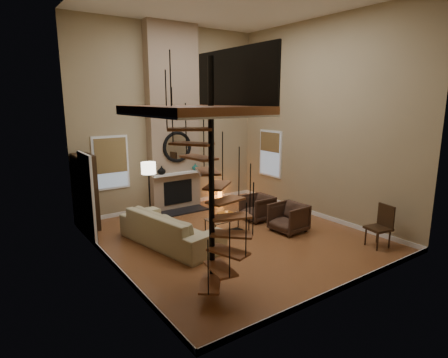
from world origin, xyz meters
TOP-DOWN VIEW (x-y plane):
  - ground at (0.00, 0.00)m, footprint 6.00×6.50m
  - back_wall at (0.00, 3.25)m, footprint 6.00×0.02m
  - front_wall at (0.00, -3.25)m, footprint 6.00×0.02m
  - left_wall at (-3.00, 0.00)m, footprint 0.02×6.50m
  - right_wall at (3.00, 0.00)m, footprint 0.02×6.50m
  - baseboard_back at (0.00, 3.24)m, footprint 6.00×0.02m
  - baseboard_front at (0.00, -3.24)m, footprint 6.00×0.02m
  - baseboard_left at (-2.99, 0.00)m, footprint 0.02×6.50m
  - baseboard_right at (2.99, 0.00)m, footprint 0.02×6.50m
  - chimney_breast at (0.00, 3.06)m, footprint 1.60×0.38m
  - hearth at (0.00, 2.57)m, footprint 1.50×0.60m
  - firebox at (0.00, 2.86)m, footprint 0.95×0.02m
  - mantel at (0.00, 2.78)m, footprint 1.70×0.18m
  - mirror_frame at (0.00, 2.84)m, footprint 0.94×0.10m
  - mirror_disc at (0.00, 2.85)m, footprint 0.80×0.01m
  - vase_left at (-0.55, 2.82)m, footprint 0.24×0.24m
  - vase_right at (0.60, 2.82)m, footprint 0.20×0.20m
  - window_back at (-1.90, 3.22)m, footprint 1.02×0.06m
  - window_right at (2.97, 2.00)m, footprint 0.06×1.02m
  - entry_door at (-2.95, 1.80)m, footprint 0.10×1.05m
  - loft at (-2.04, -1.80)m, footprint 1.70×2.20m
  - spiral_stair at (-1.78, -1.79)m, footprint 1.47×1.47m
  - hutch at (-2.76, 2.77)m, footprint 0.43×0.91m
  - sofa at (-1.49, 0.50)m, footprint 1.58×2.86m
  - armchair_near at (1.42, 0.68)m, footprint 0.80×0.78m
  - armchair_far at (1.49, -0.48)m, footprint 0.87×0.85m
  - coffee_table at (-0.03, 0.21)m, footprint 1.09×0.56m
  - bowl at (-0.03, 0.26)m, footprint 0.42×0.42m
  - book at (0.32, 0.06)m, footprint 0.34×0.37m
  - floor_lamp at (-1.26, 2.12)m, footprint 0.39×0.39m
  - accent_lamp at (1.66, 3.03)m, footprint 0.14×0.14m
  - side_chair at (2.45, -2.42)m, footprint 0.57×0.57m

SIDE VIEW (x-z plane):
  - ground at x=0.00m, z-range -0.01..0.00m
  - hearth at x=0.00m, z-range 0.00..0.04m
  - baseboard_back at x=0.00m, z-range 0.00..0.12m
  - baseboard_front at x=0.00m, z-range 0.00..0.12m
  - baseboard_left at x=-2.99m, z-range 0.00..0.12m
  - baseboard_right at x=2.99m, z-range 0.00..0.12m
  - accent_lamp at x=1.66m, z-range 0.00..0.50m
  - coffee_table at x=-0.03m, z-range 0.07..0.50m
  - armchair_near at x=1.42m, z-range 0.00..0.71m
  - armchair_far at x=1.49m, z-range -0.02..0.73m
  - sofa at x=-1.49m, z-range 0.00..0.79m
  - book at x=0.32m, z-range 0.45..0.48m
  - bowl at x=-0.03m, z-range 0.45..0.55m
  - side_chair at x=2.45m, z-range 0.02..1.03m
  - firebox at x=0.00m, z-range 0.19..0.91m
  - hutch at x=-2.76m, z-range -0.06..1.96m
  - entry_door at x=-2.95m, z-range -0.03..2.13m
  - mantel at x=0.00m, z-range 1.12..1.18m
  - vase_right at x=0.60m, z-range 1.18..1.39m
  - vase_left at x=-0.55m, z-range 1.18..1.43m
  - floor_lamp at x=-1.26m, z-range 0.56..2.27m
  - window_back at x=-1.90m, z-range 0.86..2.38m
  - window_right at x=2.97m, z-range 0.87..2.39m
  - spiral_stair at x=-1.78m, z-range -0.25..3.81m
  - mirror_frame at x=0.00m, z-range 1.48..2.42m
  - mirror_disc at x=0.00m, z-range 1.55..2.35m
  - back_wall at x=0.00m, z-range 0.00..5.50m
  - front_wall at x=0.00m, z-range 0.00..5.50m
  - left_wall at x=-3.00m, z-range 0.00..5.50m
  - right_wall at x=3.00m, z-range 0.00..5.50m
  - chimney_breast at x=0.00m, z-range 0.00..5.50m
  - loft at x=-2.04m, z-range 2.69..3.78m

